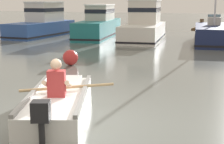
% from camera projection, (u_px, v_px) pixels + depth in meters
% --- Properties ---
extents(ground_plane, '(120.00, 120.00, 0.00)m').
position_uv_depth(ground_plane, '(82.00, 125.00, 6.58)').
color(ground_plane, slate).
extents(rowboat_with_person, '(2.17, 3.60, 1.19)m').
position_uv_depth(rowboat_with_person, '(59.00, 102.00, 7.17)').
color(rowboat_with_person, white).
rests_on(rowboat_with_person, ground).
extents(moored_boat_blue, '(1.95, 5.70, 2.23)m').
position_uv_depth(moored_boat_blue, '(42.00, 23.00, 22.91)').
color(moored_boat_blue, '#2D519E').
rests_on(moored_boat_blue, ground).
extents(moored_boat_teal, '(2.83, 6.52, 2.06)m').
position_uv_depth(moored_boat_teal, '(99.00, 25.00, 22.16)').
color(moored_boat_teal, '#1E727A').
rests_on(moored_boat_teal, ground).
extents(moored_boat_white, '(2.88, 5.89, 2.34)m').
position_uv_depth(moored_boat_white, '(144.00, 25.00, 20.56)').
color(moored_boat_white, white).
rests_on(moored_boat_white, ground).
extents(moored_boat_navy, '(2.89, 5.95, 4.18)m').
position_uv_depth(moored_boat_navy, '(214.00, 35.00, 19.13)').
color(moored_boat_navy, '#19234C').
rests_on(moored_boat_navy, ground).
extents(mooring_buoy, '(0.55, 0.55, 0.55)m').
position_uv_depth(mooring_buoy, '(70.00, 58.00, 12.65)').
color(mooring_buoy, red).
rests_on(mooring_buoy, ground).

